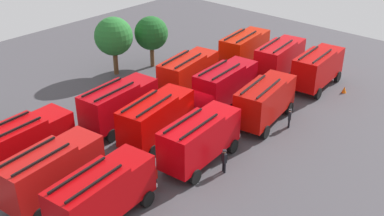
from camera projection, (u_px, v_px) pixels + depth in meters
ground_plane at (192, 122)px, 40.08m from camera, size 63.31×63.31×0.00m
fire_truck_0 at (102, 193)px, 28.01m from camera, size 7.43×3.42×3.88m
fire_truck_1 at (200, 138)px, 33.68m from camera, size 7.40×3.30×3.88m
fire_truck_2 at (265, 100)px, 39.08m from camera, size 7.48×3.62×3.88m
fire_truck_3 at (318, 67)px, 45.40m from camera, size 7.39×3.28×3.88m
fire_truck_4 at (52, 170)px, 30.13m from camera, size 7.44×3.46×3.88m
fire_truck_5 at (156, 117)px, 36.45m from camera, size 7.50×3.71×3.88m
fire_truck_6 at (226, 83)px, 42.14m from camera, size 7.39×3.28×3.88m
fire_truck_7 at (280, 57)px, 47.76m from camera, size 7.45×3.48×3.88m
fire_truck_8 at (25, 141)px, 33.27m from camera, size 7.38×3.26×3.88m
fire_truck_9 at (119, 103)px, 38.58m from camera, size 7.41×3.34×3.88m
fire_truck_10 at (188, 72)px, 44.38m from camera, size 7.50×3.68×3.88m
fire_truck_11 at (245, 48)px, 50.30m from camera, size 7.47×3.55×3.88m
firefighter_0 at (224, 160)px, 33.15m from camera, size 0.39×0.48×1.84m
firefighter_1 at (217, 117)px, 38.78m from camera, size 0.31×0.45×1.82m
firefighter_2 at (154, 176)px, 31.61m from camera, size 0.27×0.42×1.67m
firefighter_3 at (290, 117)px, 38.95m from camera, size 0.48×0.41×1.66m
tree_1 at (114, 37)px, 47.54m from camera, size 3.94×3.94×6.11m
tree_2 at (151, 33)px, 49.60m from camera, size 3.59×3.59×5.56m
traffic_cone_0 at (2, 193)px, 30.97m from camera, size 0.39×0.39×0.56m
traffic_cone_1 at (254, 70)px, 49.43m from camera, size 0.51×0.51×0.73m
traffic_cone_2 at (344, 90)px, 45.18m from camera, size 0.46×0.46×0.65m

